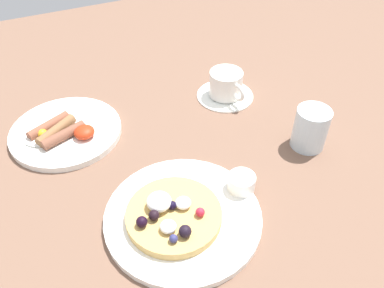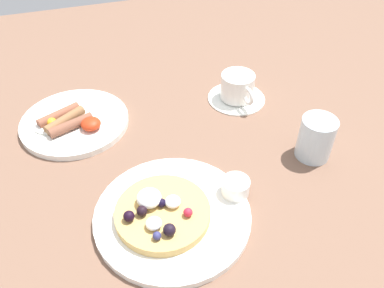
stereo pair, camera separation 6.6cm
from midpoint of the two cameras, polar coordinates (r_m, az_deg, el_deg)
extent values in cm
cube|color=brown|center=(75.13, -2.68, -3.73)|extent=(189.50, 159.40, 3.00)
cylinder|color=white|center=(65.13, -4.27, -10.60)|extent=(25.55, 25.55, 1.28)
cylinder|color=tan|center=(63.65, -5.67, -10.39)|extent=(15.34, 15.34, 1.53)
sphere|color=black|center=(59.58, -4.26, -12.65)|extent=(1.94, 1.94, 1.94)
sphere|color=red|center=(61.87, -1.91, -9.97)|extent=(1.48, 1.48, 1.48)
sphere|color=black|center=(61.51, -10.41, -11.17)|extent=(1.76, 1.76, 1.76)
sphere|color=navy|center=(59.38, -5.97, -13.62)|extent=(1.31, 1.31, 1.31)
sphere|color=black|center=(63.91, -7.99, -8.17)|extent=(1.56, 1.56, 1.56)
sphere|color=black|center=(63.83, -8.02, -7.99)|extent=(1.93, 1.93, 1.93)
sphere|color=black|center=(63.02, -5.94, -8.96)|extent=(1.45, 1.45, 1.45)
sphere|color=black|center=(61.99, -8.62, -10.32)|extent=(1.70, 1.70, 1.70)
ellipsoid|color=white|center=(60.57, -6.66, -11.94)|extent=(2.53, 2.53, 1.52)
ellipsoid|color=white|center=(63.12, -7.82, -8.41)|extent=(3.99, 3.99, 2.40)
ellipsoid|color=white|center=(63.11, -4.32, -8.64)|extent=(2.56, 2.56, 1.54)
cylinder|color=white|center=(67.19, 4.39, -5.69)|extent=(4.69, 4.69, 2.83)
cylinder|color=#5C2B04|center=(66.78, 4.41, -5.36)|extent=(3.85, 3.85, 0.34)
cylinder|color=white|center=(84.81, -19.91, 1.61)|extent=(22.21, 22.21, 1.32)
cylinder|color=brown|center=(81.45, -20.31, 1.14)|extent=(9.17, 5.06, 2.01)
cylinder|color=brown|center=(83.10, -21.24, 1.77)|extent=(8.62, 6.71, 2.01)
cylinder|color=brown|center=(84.79, -22.14, 2.37)|extent=(9.03, 5.69, 2.01)
ellipsoid|color=white|center=(83.88, -22.87, 1.01)|extent=(7.33, 6.23, 0.60)
sphere|color=yellow|center=(83.58, -22.96, 1.27)|extent=(2.00, 2.00, 2.00)
ellipsoid|color=#BA3014|center=(80.68, -17.61, 1.56)|extent=(4.01, 4.01, 2.21)
cylinder|color=white|center=(90.65, 2.72, 7.01)|extent=(12.85, 12.85, 0.60)
cylinder|color=white|center=(88.88, 2.78, 8.67)|extent=(7.38, 7.38, 5.69)
torus|color=white|center=(85.55, 4.51, 7.33)|extent=(1.22, 4.05, 3.99)
cylinder|color=brown|center=(87.89, 2.82, 9.67)|extent=(6.28, 6.28, 0.46)
cylinder|color=silver|center=(77.48, 14.48, 2.10)|extent=(6.55, 6.55, 8.35)
camera|label=1|loc=(0.03, -92.63, -2.37)|focal=36.87mm
camera|label=2|loc=(0.03, 87.37, 2.37)|focal=36.87mm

